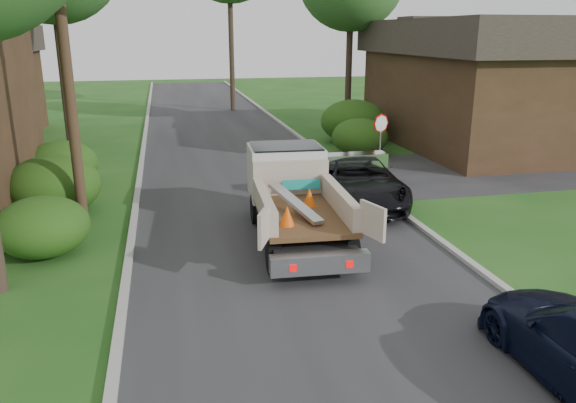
% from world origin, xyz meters
% --- Properties ---
extents(ground, '(120.00, 120.00, 0.00)m').
position_xyz_m(ground, '(0.00, 0.00, 0.00)').
color(ground, '#1C4E16').
rests_on(ground, ground).
extents(road, '(8.00, 90.00, 0.02)m').
position_xyz_m(road, '(0.00, 10.00, 0.00)').
color(road, '#28282B').
rests_on(road, ground).
extents(side_street, '(16.00, 7.00, 0.02)m').
position_xyz_m(side_street, '(12.00, 9.00, 0.01)').
color(side_street, '#28282B').
rests_on(side_street, ground).
extents(curb_left, '(0.20, 90.00, 0.12)m').
position_xyz_m(curb_left, '(-4.10, 10.00, 0.06)').
color(curb_left, '#9E9E99').
rests_on(curb_left, ground).
extents(curb_right, '(0.20, 90.00, 0.12)m').
position_xyz_m(curb_right, '(4.10, 10.00, 0.06)').
color(curb_right, '#9E9E99').
rests_on(curb_right, ground).
extents(stop_sign, '(0.71, 0.32, 2.48)m').
position_xyz_m(stop_sign, '(5.20, 9.00, 1.78)').
color(stop_sign, slate).
rests_on(stop_sign, ground).
extents(utility_pole, '(2.42, 1.25, 10.00)m').
position_xyz_m(utility_pole, '(-5.48, 4.98, 5.17)').
color(utility_pole, '#382619').
rests_on(utility_pole, ground).
extents(house_right, '(9.72, 12.96, 6.20)m').
position_xyz_m(house_right, '(13.00, 14.00, 3.16)').
color(house_right, '#382616').
rests_on(house_right, ground).
extents(hedge_left_a, '(2.34, 2.34, 1.53)m').
position_xyz_m(hedge_left_a, '(-6.20, 3.00, 0.77)').
color(hedge_left_a, '#183E0E').
rests_on(hedge_left_a, ground).
extents(hedge_left_b, '(2.86, 2.86, 1.87)m').
position_xyz_m(hedge_left_b, '(-6.50, 6.50, 0.94)').
color(hedge_left_b, '#183E0E').
rests_on(hedge_left_b, ground).
extents(hedge_left_c, '(2.60, 2.60, 1.70)m').
position_xyz_m(hedge_left_c, '(-6.80, 10.00, 0.85)').
color(hedge_left_c, '#183E0E').
rests_on(hedge_left_c, ground).
extents(hedge_right_a, '(2.60, 2.60, 1.70)m').
position_xyz_m(hedge_right_a, '(5.80, 13.00, 0.85)').
color(hedge_right_a, '#183E0E').
rests_on(hedge_right_a, ground).
extents(hedge_right_b, '(3.38, 3.38, 2.21)m').
position_xyz_m(hedge_right_b, '(6.50, 16.00, 1.10)').
color(hedge_right_b, '#183E0E').
rests_on(hedge_right_b, ground).
extents(flatbed_truck, '(2.83, 6.15, 2.28)m').
position_xyz_m(flatbed_truck, '(0.39, 3.47, 1.24)').
color(flatbed_truck, black).
rests_on(flatbed_truck, ground).
extents(black_pickup, '(3.34, 5.94, 1.57)m').
position_xyz_m(black_pickup, '(3.11, 5.70, 0.78)').
color(black_pickup, black).
rests_on(black_pickup, ground).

